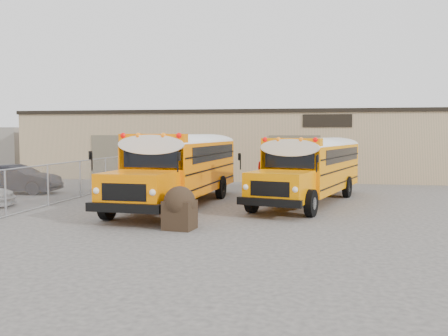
% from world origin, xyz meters
% --- Properties ---
extents(ground, '(120.00, 120.00, 0.00)m').
position_xyz_m(ground, '(0.00, 0.00, 0.00)').
color(ground, '#464441').
rests_on(ground, ground).
extents(warehouse, '(30.20, 10.20, 4.67)m').
position_xyz_m(warehouse, '(-0.00, 19.99, 2.37)').
color(warehouse, tan).
rests_on(warehouse, ground).
extents(chainlink_fence, '(0.07, 18.07, 1.81)m').
position_xyz_m(chainlink_fence, '(-6.00, 3.00, 0.90)').
color(chainlink_fence, '#96999E').
rests_on(chainlink_fence, ground).
extents(school_bus_left, '(3.60, 10.91, 3.15)m').
position_xyz_m(school_bus_left, '(-0.13, 11.08, 1.82)').
color(school_bus_left, '#FF7C00').
rests_on(school_bus_left, ground).
extents(school_bus_right, '(5.07, 10.44, 2.97)m').
position_xyz_m(school_bus_right, '(6.77, 12.46, 1.72)').
color(school_bus_right, '#FF8E01').
rests_on(school_bus_right, ground).
extents(tarp_bundle, '(1.06, 1.04, 1.42)m').
position_xyz_m(tarp_bundle, '(0.96, -1.05, 0.73)').
color(tarp_bundle, black).
rests_on(tarp_bundle, ground).
extents(car_dark, '(4.61, 1.87, 1.49)m').
position_xyz_m(car_dark, '(-10.03, 6.86, 0.74)').
color(car_dark, black).
rests_on(car_dark, ground).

